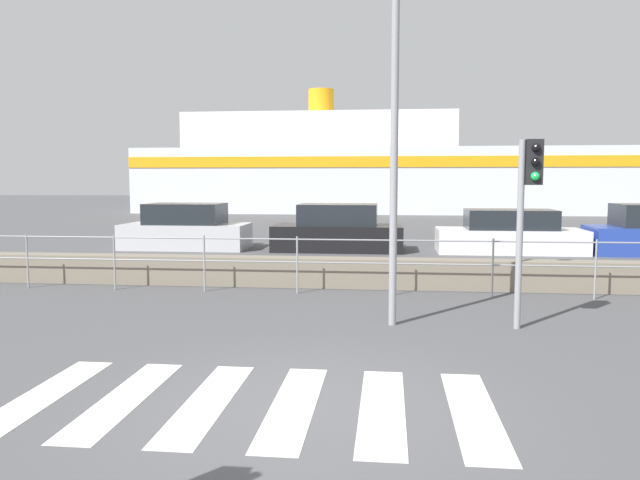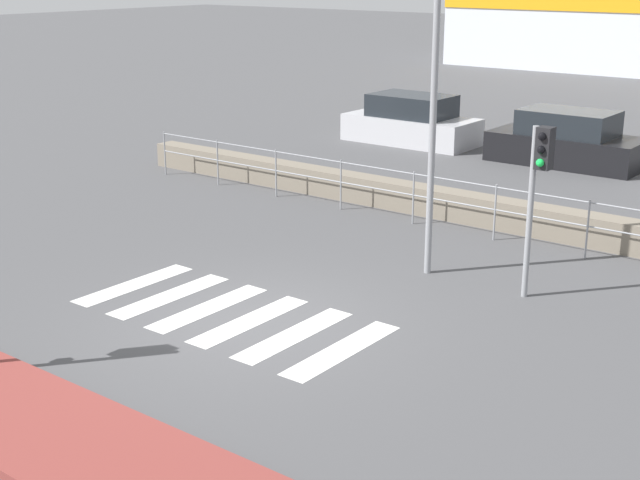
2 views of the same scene
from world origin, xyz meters
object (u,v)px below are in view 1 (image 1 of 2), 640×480
(traffic_light_far, at_px, (528,191))
(parked_car_white, at_px, (510,234))
(ferry_boat, at_px, (366,171))
(parked_car_black, at_px, (338,231))
(streetlamp, at_px, (395,69))
(parked_car_silver, at_px, (186,229))

(traffic_light_far, bearing_deg, parked_car_white, 80.66)
(ferry_boat, bearing_deg, traffic_light_far, -83.85)
(ferry_boat, distance_m, parked_car_white, 25.18)
(traffic_light_far, distance_m, ferry_boat, 34.96)
(ferry_boat, height_order, parked_car_black, ferry_boat)
(parked_car_black, bearing_deg, ferry_boat, 90.08)
(streetlamp, distance_m, parked_car_black, 11.05)
(parked_car_silver, height_order, parked_car_black, parked_car_black)
(parked_car_white, bearing_deg, ferry_boat, 102.51)
(streetlamp, relative_size, parked_car_silver, 1.56)
(traffic_light_far, relative_size, parked_car_black, 0.70)
(streetlamp, relative_size, parked_car_black, 1.54)
(traffic_light_far, xyz_separation_m, parked_car_silver, (-8.77, 10.28, -1.48))
(traffic_light_far, height_order, streetlamp, streetlamp)
(ferry_boat, bearing_deg, parked_car_black, -89.92)
(traffic_light_far, bearing_deg, streetlamp, -176.30)
(streetlamp, bearing_deg, ferry_boat, 92.83)
(traffic_light_far, distance_m, parked_car_white, 10.53)
(streetlamp, bearing_deg, traffic_light_far, 3.70)
(parked_car_white, bearing_deg, streetlamp, -109.60)
(streetlamp, height_order, parked_car_black, streetlamp)
(streetlamp, xyz_separation_m, parked_car_white, (3.71, 10.41, -3.36))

